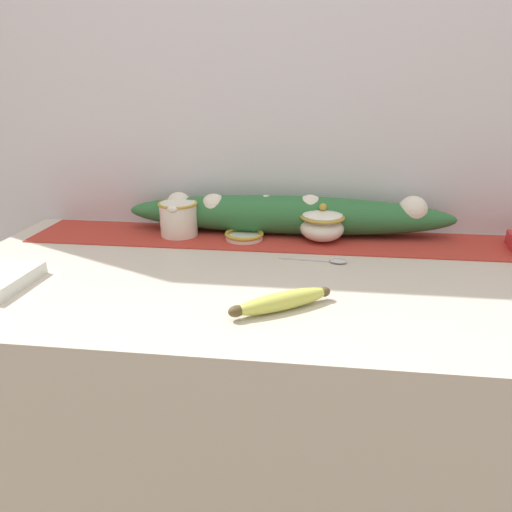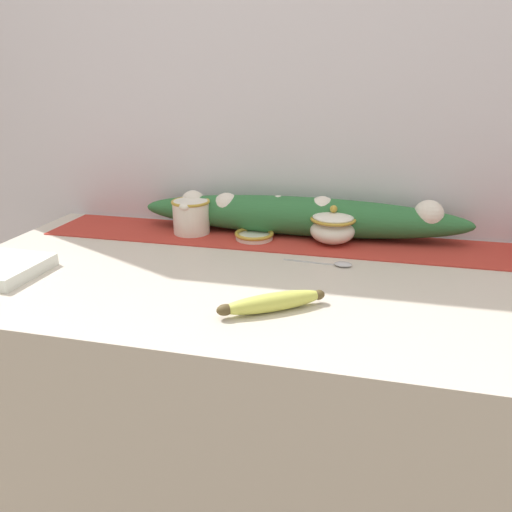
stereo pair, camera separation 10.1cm
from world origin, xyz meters
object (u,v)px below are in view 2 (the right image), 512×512
object	(u,v)px
banana	(272,302)
spoon	(339,264)
sugar_bowl	(333,227)
cream_pitcher	(191,215)
small_dish	(254,235)
napkin_stack	(2,269)

from	to	relation	value
banana	spoon	xyz separation A→B (m)	(0.11, 0.26, -0.01)
sugar_bowl	banana	world-z (taller)	sugar_bowl
cream_pitcher	spoon	size ratio (longest dim) A/B	0.76
sugar_bowl	small_dish	world-z (taller)	sugar_bowl
cream_pitcher	banana	distance (m)	0.53
sugar_bowl	small_dish	size ratio (longest dim) A/B	1.12
cream_pitcher	napkin_stack	bearing A→B (deg)	-129.09
sugar_bowl	napkin_stack	size ratio (longest dim) A/B	0.72
cream_pitcher	banana	size ratio (longest dim) A/B	0.65
small_dish	spoon	xyz separation A→B (m)	(0.24, -0.14, -0.01)
small_dish	napkin_stack	size ratio (longest dim) A/B	0.64
small_dish	banana	xyz separation A→B (m)	(0.13, -0.40, 0.00)
banana	spoon	size ratio (longest dim) A/B	1.18
cream_pitcher	napkin_stack	size ratio (longest dim) A/B	0.75
small_dish	banana	size ratio (longest dim) A/B	0.55
spoon	small_dish	bearing A→B (deg)	153.26
sugar_bowl	napkin_stack	world-z (taller)	sugar_bowl
cream_pitcher	napkin_stack	distance (m)	0.50
sugar_bowl	cream_pitcher	bearing A→B (deg)	179.86
sugar_bowl	banana	size ratio (longest dim) A/B	0.62
cream_pitcher	small_dish	bearing A→B (deg)	-4.92
small_dish	spoon	world-z (taller)	small_dish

